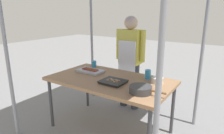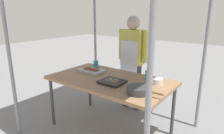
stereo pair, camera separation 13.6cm
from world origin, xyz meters
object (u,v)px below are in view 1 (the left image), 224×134
(vendor_woman, at_px, (130,56))
(tray_grilled_sausages, at_px, (90,71))
(drink_cup_near_edge, at_px, (94,64))
(condiment_bowl, at_px, (157,80))
(tray_meat_skewers, at_px, (113,82))
(cooking_wok, at_px, (141,89))
(stall_table, at_px, (110,83))
(drink_cup_by_wok, at_px, (148,74))

(vendor_woman, bearing_deg, tray_grilled_sausages, 66.33)
(drink_cup_near_edge, bearing_deg, condiment_bowl, -7.05)
(tray_meat_skewers, xyz_separation_m, cooking_wok, (0.42, -0.09, 0.03))
(stall_table, distance_m, drink_cup_near_edge, 0.65)
(drink_cup_by_wok, bearing_deg, cooking_wok, -74.84)
(drink_cup_by_wok, height_order, vendor_woman, vendor_woman)
(drink_cup_near_edge, xyz_separation_m, vendor_woman, (0.42, 0.42, 0.11))
(condiment_bowl, distance_m, drink_cup_by_wok, 0.18)
(tray_grilled_sausages, height_order, drink_cup_near_edge, drink_cup_near_edge)
(stall_table, bearing_deg, tray_grilled_sausages, 167.06)
(stall_table, relative_size, drink_cup_by_wok, 13.37)
(condiment_bowl, distance_m, vendor_woman, 0.90)
(stall_table, distance_m, drink_cup_by_wok, 0.51)
(tray_grilled_sausages, relative_size, drink_cup_by_wok, 3.23)
(cooking_wok, relative_size, condiment_bowl, 2.83)
(stall_table, bearing_deg, cooking_wok, -20.36)
(tray_grilled_sausages, distance_m, condiment_bowl, 0.99)
(cooking_wok, bearing_deg, condiment_bowl, 85.62)
(stall_table, distance_m, condiment_bowl, 0.61)
(tray_meat_skewers, xyz_separation_m, condiment_bowl, (0.45, 0.32, 0.02))
(tray_grilled_sausages, xyz_separation_m, drink_cup_near_edge, (-0.13, 0.25, 0.03))
(drink_cup_near_edge, distance_m, drink_cup_by_wok, 0.95)
(drink_cup_near_edge, height_order, drink_cup_by_wok, drink_cup_by_wok)
(tray_grilled_sausages, height_order, tray_meat_skewers, tray_grilled_sausages)
(tray_meat_skewers, height_order, condiment_bowl, condiment_bowl)
(drink_cup_by_wok, bearing_deg, tray_grilled_sausages, -167.06)
(cooking_wok, height_order, condiment_bowl, cooking_wok)
(tray_grilled_sausages, relative_size, tray_meat_skewers, 1.30)
(tray_meat_skewers, distance_m, drink_cup_by_wok, 0.49)
(tray_meat_skewers, bearing_deg, drink_cup_near_edge, 145.69)
(stall_table, distance_m, tray_grilled_sausages, 0.43)
(stall_table, xyz_separation_m, tray_grilled_sausages, (-0.41, 0.09, 0.07))
(stall_table, xyz_separation_m, cooking_wok, (0.54, -0.20, 0.09))
(vendor_woman, bearing_deg, drink_cup_near_edge, 44.79)
(tray_meat_skewers, bearing_deg, vendor_woman, 105.61)
(tray_grilled_sausages, bearing_deg, stall_table, -12.94)
(stall_table, height_order, drink_cup_near_edge, drink_cup_near_edge)
(drink_cup_near_edge, height_order, vendor_woman, vendor_woman)
(stall_table, distance_m, tray_meat_skewers, 0.18)
(tray_meat_skewers, height_order, cooking_wok, cooking_wok)
(stall_table, xyz_separation_m, drink_cup_near_edge, (-0.54, 0.34, 0.10))
(stall_table, height_order, cooking_wok, cooking_wok)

